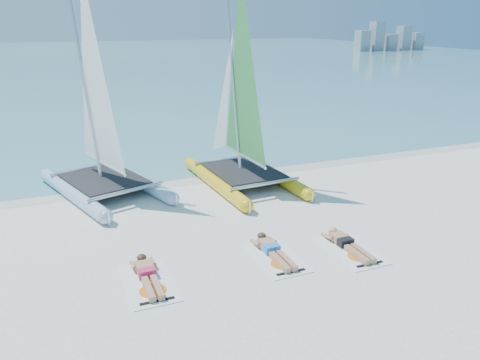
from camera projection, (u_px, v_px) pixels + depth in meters
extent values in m
plane|color=white|center=(248.00, 245.00, 11.56)|extent=(140.00, 140.00, 0.00)
cube|color=#77C6C2|center=(77.00, 59.00, 66.83)|extent=(140.00, 115.00, 0.01)
cube|color=silver|center=(187.00, 178.00, 16.39)|extent=(140.00, 1.40, 0.01)
cube|color=#A3A9B3|center=(362.00, 41.00, 82.34)|extent=(2.00, 2.00, 3.50)
cube|color=#A3A9B3|center=(377.00, 36.00, 83.15)|extent=(2.00, 2.00, 5.00)
cube|color=#A3A9B3|center=(390.00, 42.00, 84.57)|extent=(2.00, 2.00, 2.80)
cube|color=#A3A9B3|center=(404.00, 38.00, 85.40)|extent=(2.00, 2.00, 4.20)
cube|color=#A3A9B3|center=(416.00, 41.00, 86.66)|extent=(2.00, 2.00, 3.00)
cylinder|color=#ABC8E1|center=(72.00, 193.00, 14.39)|extent=(1.87, 4.67, 0.42)
cone|color=#ABC8E1|center=(44.00, 173.00, 16.30)|extent=(0.57, 0.70, 0.40)
cylinder|color=#ABC8E1|center=(135.00, 179.00, 15.68)|extent=(1.87, 4.67, 0.42)
cone|color=#ABC8E1|center=(101.00, 162.00, 17.59)|extent=(0.57, 0.70, 0.40)
cube|color=black|center=(104.00, 179.00, 14.96)|extent=(2.76, 3.13, 0.03)
cylinder|color=silver|center=(82.00, 72.00, 14.51)|extent=(0.48, 1.23, 6.58)
cylinder|color=yellow|center=(215.00, 182.00, 15.44)|extent=(0.74, 4.77, 0.42)
cone|color=yellow|center=(188.00, 161.00, 17.67)|extent=(0.44, 0.63, 0.40)
cylinder|color=yellow|center=(271.00, 173.00, 16.31)|extent=(0.74, 4.77, 0.42)
cone|color=yellow|center=(238.00, 154.00, 18.54)|extent=(0.44, 0.63, 0.40)
cube|color=black|center=(243.00, 170.00, 15.79)|extent=(2.22, 2.75, 0.03)
cylinder|color=silver|center=(232.00, 69.00, 15.46)|extent=(0.18, 1.25, 6.55)
cube|color=white|center=(150.00, 283.00, 9.88)|extent=(1.00, 1.85, 0.02)
cube|color=tan|center=(145.00, 269.00, 10.22)|extent=(0.36, 0.55, 0.17)
cube|color=#C72E59|center=(147.00, 273.00, 10.04)|extent=(0.37, 0.22, 0.17)
cube|color=tan|center=(153.00, 288.00, 9.53)|extent=(0.31, 0.85, 0.13)
sphere|color=tan|center=(142.00, 259.00, 10.53)|extent=(0.21, 0.21, 0.21)
ellipsoid|color=#3C2616|center=(142.00, 258.00, 10.53)|extent=(0.22, 0.24, 0.15)
cube|color=white|center=(276.00, 257.00, 10.93)|extent=(1.00, 1.85, 0.02)
cube|color=tan|center=(268.00, 245.00, 11.28)|extent=(0.36, 0.55, 0.17)
cube|color=#2981DD|center=(272.00, 249.00, 11.10)|extent=(0.37, 0.22, 0.17)
cube|color=tan|center=(283.00, 262.00, 10.58)|extent=(0.31, 0.85, 0.13)
sphere|color=tan|center=(262.00, 237.00, 11.59)|extent=(0.21, 0.21, 0.21)
ellipsoid|color=#3C2616|center=(262.00, 236.00, 11.58)|extent=(0.22, 0.24, 0.15)
cube|color=white|center=(351.00, 250.00, 11.27)|extent=(1.00, 1.85, 0.02)
cube|color=tan|center=(341.00, 239.00, 11.61)|extent=(0.36, 0.55, 0.17)
cube|color=black|center=(345.00, 242.00, 11.43)|extent=(0.37, 0.22, 0.17)
cube|color=tan|center=(360.00, 254.00, 10.92)|extent=(0.31, 0.85, 0.13)
sphere|color=tan|center=(333.00, 231.00, 11.92)|extent=(0.21, 0.21, 0.21)
ellipsoid|color=#DEBF68|center=(333.00, 230.00, 11.92)|extent=(0.22, 0.24, 0.15)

